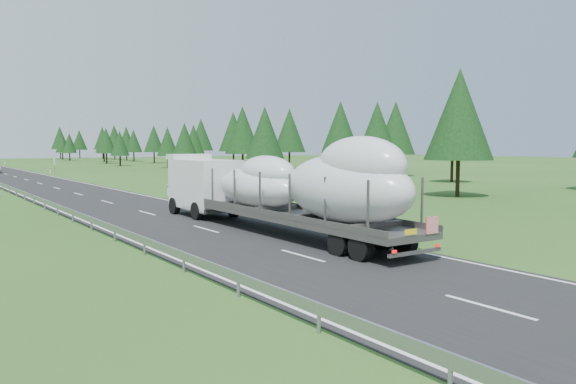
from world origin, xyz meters
TOP-DOWN VIEW (x-y plane):
  - ground at (0.00, 0.00)m, footprint 400.00×400.00m
  - highway_sign at (7.20, 80.00)m, footprint 0.08×0.90m
  - tree_line_right at (39.72, 78.80)m, footprint 28.21×242.85m
  - boat_truck at (2.60, 5.49)m, footprint 3.27×21.54m

SIDE VIEW (x-z plane):
  - ground at x=0.00m, z-range 0.00..0.00m
  - highway_sign at x=7.20m, z-range 0.51..3.11m
  - boat_truck at x=2.60m, z-range 0.02..5.02m
  - tree_line_right at x=39.72m, z-range 0.55..13.18m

